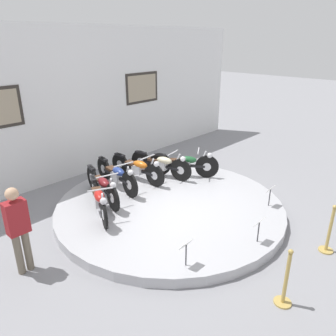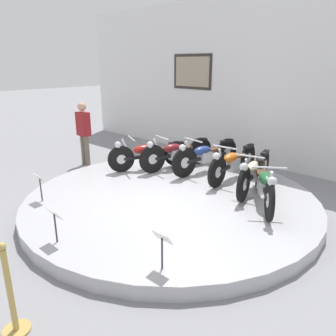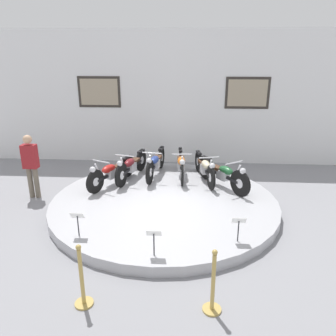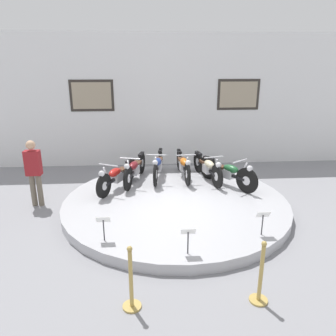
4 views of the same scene
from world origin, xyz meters
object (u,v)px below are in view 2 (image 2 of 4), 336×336
Objects in this scene: motorcycle_red at (148,154)px; stanchion_post_right_of_entry at (12,303)px; motorcycle_orange at (233,162)px; info_placard_front_centre at (55,218)px; motorcycle_blue at (205,155)px; motorcycle_green at (264,183)px; info_placard_front_left at (40,182)px; motorcycle_maroon at (176,152)px; info_placard_front_right at (162,242)px; visitor_standing at (84,130)px; motorcycle_cream at (254,171)px.

stanchion_post_right_of_entry reaches higher than motorcycle_red.
motorcycle_orange reaches higher than info_placard_front_centre.
motorcycle_red is 1.34m from motorcycle_blue.
motorcycle_red is 1.06× the size of motorcycle_green.
info_placard_front_left is at bearing -119.18° from motorcycle_orange.
motorcycle_blue reaches higher than motorcycle_maroon.
info_placard_front_left is 3.03m from info_placard_front_right.
motorcycle_blue is 3.93m from info_placard_front_centre.
info_placard_front_left is at bearing -49.00° from visitor_standing.
info_placard_front_left is 2.92m from stanchion_post_right_of_entry.
motorcycle_maroon is 3.82× the size of info_placard_front_left.
motorcycle_red is 1.98m from motorcycle_orange.
info_placard_front_right is 0.31× the size of visitor_standing.
motorcycle_maroon is 0.97× the size of motorcycle_blue.
motorcycle_orange is at bearing 84.69° from info_placard_front_centre.
motorcycle_orange is 1.18× the size of motorcycle_green.
motorcycle_maroon is at bearing -169.01° from motorcycle_orange.
motorcycle_red is at bearing 88.98° from info_placard_front_left.
info_placard_front_centre and info_placard_front_right have the same top height.
motorcycle_orange is 1.19× the size of visitor_standing.
visitor_standing reaches higher than info_placard_front_left.
motorcycle_orange is at bearing 108.89° from info_placard_front_right.
motorcycle_red is 2.61m from info_placard_front_left.
motorcycle_red is 0.89× the size of motorcycle_blue.
motorcycle_green is at bearing 65.05° from info_placard_front_centre.
visitor_standing reaches higher than stanchion_post_right_of_entry.
info_placard_front_centre is at bearing -38.67° from visitor_standing.
motorcycle_blue is 1.21× the size of visitor_standing.
motorcycle_blue reaches higher than motorcycle_orange.
info_placard_front_left is 0.31× the size of visitor_standing.
motorcycle_cream is at bearing 74.39° from info_placard_front_centre.
motorcycle_maroon is at bearing 169.10° from motorcycle_green.
motorcycle_green is 3.28× the size of info_placard_front_left.
motorcycle_orange is at bearing 96.79° from stanchion_post_right_of_entry.
visitor_standing reaches higher than motorcycle_blue.
motorcycle_blue reaches higher than motorcycle_red.
motorcycle_green reaches higher than info_placard_front_right.
info_placard_front_right is 0.50× the size of stanchion_post_right_of_entry.
info_placard_front_centre is at bearing -65.07° from motorcycle_red.
motorcycle_red reaches higher than info_placard_front_right.
motorcycle_green is at bearing 0.12° from motorcycle_red.
motorcycle_maroon is 0.99× the size of motorcycle_orange.
motorcycle_orange is 1.94× the size of stanchion_post_right_of_entry.
info_placard_front_left is at bearing -91.02° from motorcycle_red.
info_placard_front_centre is 4.38m from visitor_standing.
motorcycle_green is 2.62m from info_placard_front_right.
stanchion_post_right_of_entry is (2.46, -1.55, -0.24)m from info_placard_front_left.
info_placard_front_right is 1.67m from stanchion_post_right_of_entry.
motorcycle_maroon is at bearing 20.91° from visitor_standing.
visitor_standing is (-1.94, -0.43, 0.35)m from motorcycle_red.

